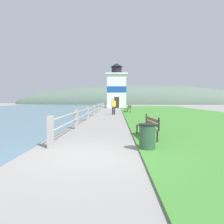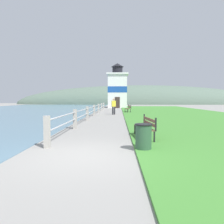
{
  "view_description": "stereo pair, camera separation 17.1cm",
  "coord_description": "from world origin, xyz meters",
  "px_view_note": "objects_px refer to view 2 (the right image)",
  "views": [
    {
      "loc": [
        0.79,
        -6.03,
        1.61
      ],
      "look_at": [
        0.31,
        16.09,
        0.3
      ],
      "focal_mm": 35.0,
      "sensor_mm": 36.0,
      "label": 1
    },
    {
      "loc": [
        0.96,
        -6.02,
        1.61
      ],
      "look_at": [
        0.31,
        16.09,
        0.3
      ],
      "focal_mm": 35.0,
      "sensor_mm": 36.0,
      "label": 2
    }
  ],
  "objects_px": {
    "park_bench_midway": "(128,108)",
    "trash_bin": "(143,137)",
    "lighthouse": "(117,89)",
    "person_strolling": "(114,106)",
    "park_bench_near": "(146,126)"
  },
  "relations": [
    {
      "from": "park_bench_midway",
      "to": "trash_bin",
      "type": "height_order",
      "value": "park_bench_midway"
    },
    {
      "from": "park_bench_near",
      "to": "lighthouse",
      "type": "xyz_separation_m",
      "value": [
        -1.31,
        32.31,
        3.05
      ]
    },
    {
      "from": "lighthouse",
      "to": "person_strolling",
      "type": "relative_size",
      "value": 4.88
    },
    {
      "from": "person_strolling",
      "to": "park_bench_near",
      "type": "bearing_deg",
      "value": 173.13
    },
    {
      "from": "park_bench_near",
      "to": "lighthouse",
      "type": "height_order",
      "value": "lighthouse"
    },
    {
      "from": "park_bench_near",
      "to": "park_bench_midway",
      "type": "distance_m",
      "value": 17.59
    },
    {
      "from": "lighthouse",
      "to": "trash_bin",
      "type": "distance_m",
      "value": 34.48
    },
    {
      "from": "person_strolling",
      "to": "trash_bin",
      "type": "relative_size",
      "value": 2.02
    },
    {
      "from": "trash_bin",
      "to": "park_bench_near",
      "type": "bearing_deg",
      "value": 80.9
    },
    {
      "from": "person_strolling",
      "to": "trash_bin",
      "type": "bearing_deg",
      "value": 171.16
    },
    {
      "from": "park_bench_midway",
      "to": "lighthouse",
      "type": "distance_m",
      "value": 15.1
    },
    {
      "from": "park_bench_midway",
      "to": "park_bench_near",
      "type": "bearing_deg",
      "value": 81.87
    },
    {
      "from": "park_bench_near",
      "to": "person_strolling",
      "type": "bearing_deg",
      "value": -89.1
    },
    {
      "from": "park_bench_near",
      "to": "park_bench_midway",
      "type": "height_order",
      "value": "same"
    },
    {
      "from": "lighthouse",
      "to": "person_strolling",
      "type": "height_order",
      "value": "lighthouse"
    }
  ]
}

